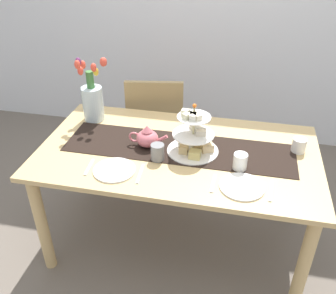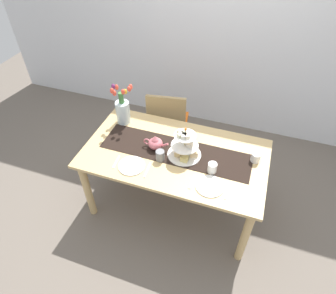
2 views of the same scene
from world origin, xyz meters
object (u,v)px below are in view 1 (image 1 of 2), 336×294
at_px(teapot, 147,138).
at_px(mug_white_text, 240,162).
at_px(fork_left, 89,167).
at_px(dinner_plate_right, 242,187).
at_px(cream_jug, 299,145).
at_px(knife_left, 140,174).
at_px(tiered_cake_stand, 194,138).
at_px(chair_left, 156,124).
at_px(tulip_vase, 92,98).
at_px(dining_table, 178,164).
at_px(mug_grey, 158,152).
at_px(fork_right, 213,183).
at_px(dinner_plate_left, 114,170).
at_px(knife_right, 271,191).

xyz_separation_m(teapot, mug_white_text, (0.55, -0.12, -0.01)).
distance_m(fork_left, dinner_plate_right, 0.83).
xyz_separation_m(teapot, dinner_plate_right, (0.57, -0.28, -0.05)).
bearing_deg(mug_white_text, dinner_plate_right, -82.59).
relative_size(teapot, cream_jug, 2.80).
xyz_separation_m(teapot, knife_left, (0.03, -0.28, -0.06)).
bearing_deg(tiered_cake_stand, knife_left, -131.18).
xyz_separation_m(chair_left, fork_left, (-0.14, -0.96, 0.24)).
height_order(chair_left, teapot, chair_left).
relative_size(teapot, tulip_vase, 0.53).
bearing_deg(fork_left, dining_table, 32.18).
bearing_deg(mug_grey, fork_right, -24.76).
relative_size(dinner_plate_left, mug_grey, 2.42).
relative_size(cream_jug, knife_right, 0.50).
distance_m(knife_left, fork_right, 0.39).
bearing_deg(mug_white_text, mug_grey, -179.12).
bearing_deg(knife_right, chair_left, 130.91).
bearing_deg(tiered_cake_stand, dining_table, -179.45).
height_order(fork_left, knife_left, same).
distance_m(chair_left, fork_left, 1.00).
distance_m(tiered_cake_stand, teapot, 0.28).
relative_size(knife_right, mug_grey, 1.79).
relative_size(dining_table, teapot, 6.84).
bearing_deg(dining_table, chair_left, 114.09).
height_order(dining_table, chair_left, chair_left).
relative_size(cream_jug, mug_white_text, 0.89).
bearing_deg(tulip_vase, tiered_cake_stand, -19.88).
bearing_deg(knife_right, mug_grey, 166.18).
bearing_deg(knife_left, chair_left, 99.07).
bearing_deg(tulip_vase, fork_left, -71.45).
bearing_deg(chair_left, dining_table, -65.91).
bearing_deg(dining_table, fork_right, -49.45).
height_order(dinner_plate_left, fork_left, dinner_plate_left).
xyz_separation_m(chair_left, tiered_cake_stand, (0.40, -0.68, 0.33)).
distance_m(dinner_plate_left, knife_right, 0.83).
height_order(tiered_cake_stand, knife_left, tiered_cake_stand).
relative_size(tiered_cake_stand, mug_grey, 3.20).
bearing_deg(fork_right, dinner_plate_left, 180.00).
bearing_deg(chair_left, dinner_plate_left, -89.49).
bearing_deg(cream_jug, fork_left, -160.15).
distance_m(chair_left, knife_left, 1.00).
height_order(fork_right, knife_right, same).
bearing_deg(mug_grey, teapot, 126.45).
distance_m(chair_left, mug_grey, 0.88).
bearing_deg(dinner_plate_left, mug_grey, 36.94).
relative_size(chair_left, cream_jug, 10.71).
xyz_separation_m(tulip_vase, knife_left, (0.47, -0.54, -0.15)).
relative_size(fork_right, mug_white_text, 1.58).
bearing_deg(dinner_plate_left, teapot, 68.26).
relative_size(tulip_vase, dinner_plate_left, 1.94).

